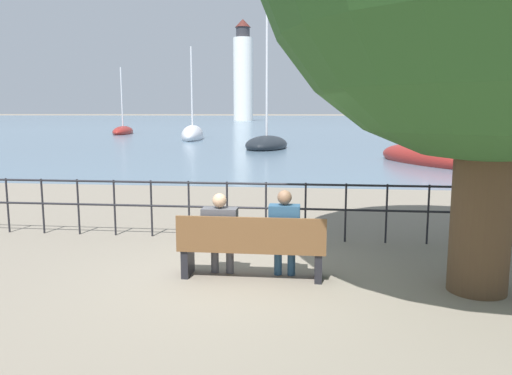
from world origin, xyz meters
The scene contains 11 objects.
ground_plane centered at (0.00, 0.00, 0.00)m, with size 1000.00×1000.00×0.00m, color gray.
harbor_water centered at (0.00, 158.40, 0.00)m, with size 600.00×300.00×0.01m.
park_bench centered at (0.00, -0.07, 0.44)m, with size 2.03×0.45×0.90m.
seated_person_left centered at (-0.45, 0.01, 0.66)m, with size 0.49×0.35×1.19m.
seated_person_right centered at (0.45, 0.01, 0.68)m, with size 0.42×0.35×1.25m.
promenade_railing centered at (0.00, 2.11, 0.69)m, with size 15.63×0.04×1.05m.
sailboat_1 centered at (-2.05, 24.85, 0.29)m, with size 2.96×5.61×10.28m.
sailboat_2 centered at (5.88, 16.23, 0.31)m, with size 4.19×6.55×9.17m.
sailboat_3 centered at (-9.27, 34.92, 0.36)m, with size 3.03×8.15×8.17m.
sailboat_4 centered at (-18.90, 43.99, 0.27)m, with size 2.69×6.23×7.19m.
harbor_lighthouse centered at (-17.12, 123.50, 11.92)m, with size 5.00×5.00×25.63m.
Camera 1 is at (0.80, -6.67, 2.29)m, focal length 35.00 mm.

